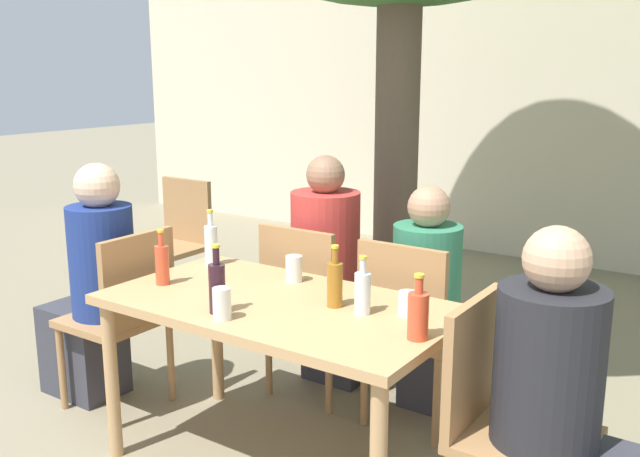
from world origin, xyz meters
The scene contains 20 objects.
cafe_building_wall centered at (0.00, 4.03, 1.40)m, with size 10.00×0.08×2.80m.
dining_table_front centered at (0.00, 0.00, 0.67)m, with size 1.46×0.80×0.76m.
patio_chair_0 centered at (-0.96, 0.00, 0.53)m, with size 0.44×0.44×0.93m.
patio_chair_1 centered at (0.96, 0.00, 0.53)m, with size 0.44×0.44×0.93m.
patio_chair_2 centered at (-0.29, 0.63, 0.53)m, with size 0.44×0.44×0.93m.
patio_chair_3 centered at (0.29, 0.63, 0.53)m, with size 0.44×0.44×0.93m.
patio_chair_4 centered at (-1.87, 1.25, 0.53)m, with size 0.44×0.44×0.93m.
person_seated_0 centered at (-1.20, 0.00, 0.56)m, with size 0.56×0.32×1.25m.
person_seated_1 centered at (1.20, 0.00, 0.55)m, with size 0.58×0.36×1.21m.
person_seated_2 centered at (-0.29, 0.86, 0.57)m, with size 0.36×0.58×1.26m.
person_seated_3 centered at (0.29, 0.87, 0.51)m, with size 0.33×0.56×1.16m.
amber_bottle_0 centered at (0.23, 0.07, 0.86)m, with size 0.06×0.06×0.25m.
soda_bottle_1 centered at (-0.57, -0.11, 0.85)m, with size 0.06×0.06×0.25m.
water_bottle_2 centered at (-0.60, 0.25, 0.86)m, with size 0.06×0.06×0.27m.
soda_bottle_3 centered at (0.66, -0.06, 0.85)m, with size 0.07×0.07×0.24m.
wine_bottle_4 centered at (-0.11, -0.25, 0.86)m, with size 0.07×0.07×0.28m.
water_bottle_5 centered at (0.36, 0.06, 0.85)m, with size 0.06×0.06×0.23m.
drinking_glass_0 centered at (0.52, 0.14, 0.81)m, with size 0.07×0.07×0.10m.
drinking_glass_1 centered at (-0.05, -0.30, 0.82)m, with size 0.07×0.07×0.13m.
drinking_glass_2 centered at (-0.11, 0.26, 0.82)m, with size 0.08×0.08×0.12m.
Camera 1 is at (1.71, -2.21, 1.70)m, focal length 40.00 mm.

